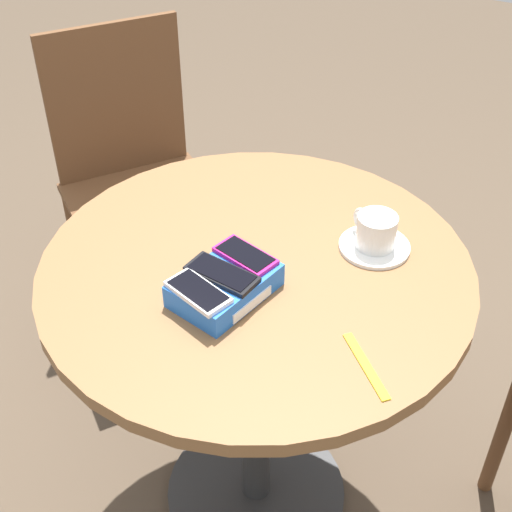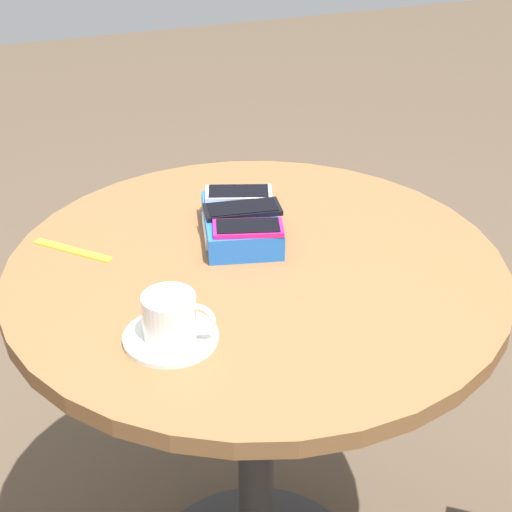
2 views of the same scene
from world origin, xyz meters
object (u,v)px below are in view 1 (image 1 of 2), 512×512
(round_table, at_px, (256,327))
(lanyard_strap, at_px, (366,366))
(phone_box, at_px, (225,286))
(coffee_cup, at_px, (376,230))
(chair_far_side, at_px, (138,184))
(saucer, at_px, (374,246))
(phone_black, at_px, (222,274))
(phone_magenta, at_px, (247,256))
(phone_white, at_px, (198,292))

(round_table, distance_m, lanyard_strap, 0.36)
(phone_box, distance_m, coffee_cup, 0.32)
(round_table, bearing_deg, chair_far_side, 53.90)
(saucer, bearing_deg, round_table, 129.98)
(phone_black, distance_m, phone_magenta, 0.07)
(phone_white, bearing_deg, coffee_cup, -32.38)
(phone_white, height_order, coffee_cup, coffee_cup)
(phone_box, xyz_separation_m, saucer, (0.26, -0.19, -0.02))
(round_table, relative_size, phone_black, 6.06)
(phone_box, bearing_deg, saucer, -36.47)
(phone_black, xyz_separation_m, chair_far_side, (0.58, 0.63, -0.34))
(round_table, bearing_deg, phone_white, 171.93)
(phone_white, distance_m, chair_far_side, 0.95)
(phone_black, bearing_deg, lanyard_strap, -97.80)
(coffee_cup, height_order, chair_far_side, chair_far_side)
(phone_white, relative_size, saucer, 0.93)
(saucer, bearing_deg, phone_magenta, 137.49)
(phone_box, height_order, phone_white, phone_white)
(phone_magenta, height_order, saucer, phone_magenta)
(saucer, bearing_deg, phone_box, 143.53)
(phone_box, relative_size, phone_white, 1.60)
(phone_black, xyz_separation_m, lanyard_strap, (-0.04, -0.29, -0.05))
(chair_far_side, bearing_deg, phone_magenta, -128.27)
(phone_white, distance_m, phone_black, 0.06)
(phone_white, bearing_deg, round_table, -8.07)
(saucer, xyz_separation_m, coffee_cup, (0.00, 0.00, 0.04))
(phone_black, bearing_deg, saucer, -36.72)
(phone_magenta, bearing_deg, round_table, 5.54)
(saucer, bearing_deg, lanyard_strap, -161.85)
(phone_magenta, distance_m, lanyard_strap, 0.30)
(phone_magenta, bearing_deg, phone_box, 169.31)
(phone_black, distance_m, coffee_cup, 0.33)
(coffee_cup, distance_m, chair_far_side, 0.95)
(round_table, bearing_deg, phone_black, 173.77)
(saucer, bearing_deg, chair_far_side, 69.05)
(round_table, relative_size, phone_magenta, 6.54)
(phone_black, relative_size, saucer, 0.99)
(phone_box, xyz_separation_m, phone_white, (-0.06, 0.02, 0.03))
(phone_white, height_order, lanyard_strap, phone_white)
(phone_black, relative_size, chair_far_side, 0.15)
(phone_white, relative_size, phone_black, 0.95)
(round_table, height_order, phone_magenta, phone_magenta)
(lanyard_strap, bearing_deg, phone_black, 82.20)
(phone_black, bearing_deg, coffee_cup, -36.32)
(phone_white, xyz_separation_m, chair_far_side, (0.64, 0.62, -0.34))
(round_table, height_order, phone_white, phone_white)
(phone_white, height_order, saucer, phone_white)
(lanyard_strap, relative_size, chair_far_side, 0.16)
(phone_box, bearing_deg, chair_far_side, 47.94)
(round_table, distance_m, phone_box, 0.22)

